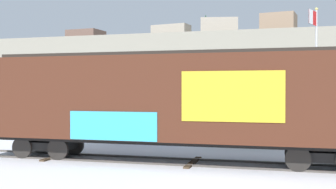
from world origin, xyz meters
TOP-DOWN VIEW (x-y plane):
  - ground_plane at (0.00, 0.00)m, footprint 260.00×260.00m
  - track at (1.04, 0.01)m, footprint 60.02×3.02m
  - freight_car at (0.49, -0.00)m, footprint 16.59×3.36m
  - flagpole at (6.40, 10.11)m, footprint 0.58×1.35m
  - hillside at (-0.04, 66.40)m, footprint 159.21×42.72m
  - parked_car_blue at (-2.70, 6.23)m, footprint 4.51×2.25m
  - parked_car_green at (2.69, 6.11)m, footprint 4.02×1.94m

SIDE VIEW (x-z plane):
  - ground_plane at x=0.00m, z-range 0.00..0.00m
  - track at x=1.04m, z-range 0.00..0.08m
  - parked_car_blue at x=-2.70m, z-range 0.01..1.58m
  - parked_car_green at x=2.69m, z-range -0.01..1.65m
  - freight_car at x=0.49m, z-range 0.30..4.80m
  - flagpole at x=6.40m, z-range 1.09..8.92m
  - hillside at x=-0.04m, z-range -2.41..13.99m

